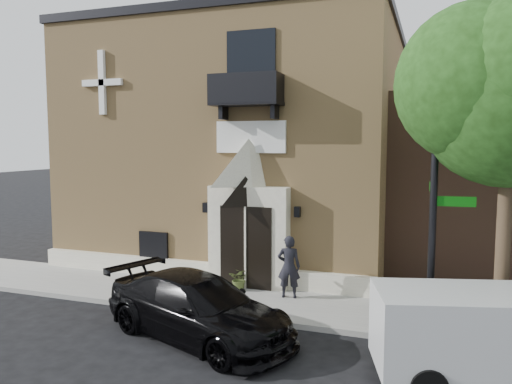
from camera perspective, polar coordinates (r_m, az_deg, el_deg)
ground at (r=13.54m, az=-0.91°, el=-14.76°), size 120.00×120.00×0.00m
sidewalk at (r=14.59m, az=4.99°, el=-12.95°), size 42.00×3.00×0.15m
church at (r=21.18m, az=-0.97°, el=5.44°), size 12.20×11.01×9.30m
black_sedan at (r=12.42m, az=-6.66°, el=-12.97°), size 5.69×3.86×1.53m
cargo_van at (r=11.11m, az=26.50°, el=-14.33°), size 4.87×2.94×1.86m
street_sign at (r=12.19m, az=19.68°, el=-1.35°), size 1.02×1.00×6.28m
planter at (r=15.73m, az=-1.88°, el=-9.90°), size 0.65×0.57×0.70m
pedestrian_near at (r=14.91m, az=3.78°, el=-8.50°), size 0.75×0.56×1.86m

